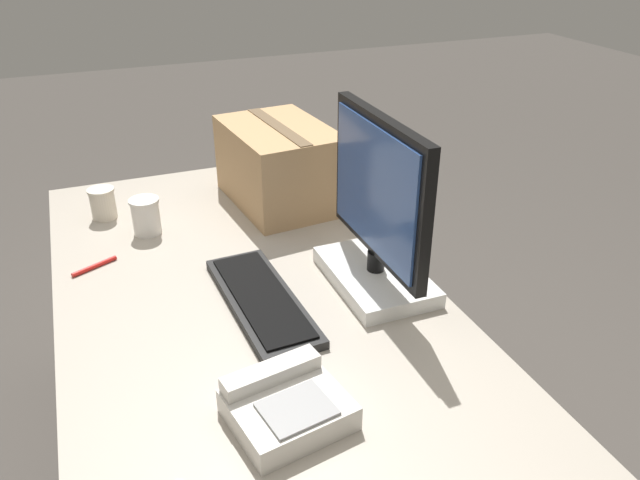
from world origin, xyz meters
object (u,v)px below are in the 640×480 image
object	(u,v)px
cardboard_box	(279,165)
monitor	(377,221)
paper_cup_right	(146,216)
desk_phone	(286,405)
keyboard	(262,300)
paper_cup_left	(103,203)
pen_marker	(94,266)

from	to	relation	value
cardboard_box	monitor	bearing A→B (deg)	6.48
monitor	paper_cup_right	distance (m)	0.71
desk_phone	keyboard	bearing A→B (deg)	160.08
paper_cup_left	keyboard	bearing A→B (deg)	26.07
monitor	pen_marker	bearing A→B (deg)	-117.24
paper_cup_left	desk_phone	bearing A→B (deg)	13.51
monitor	desk_phone	xyz separation A→B (m)	(0.37, -0.36, -0.14)
monitor	cardboard_box	xyz separation A→B (m)	(-0.56, -0.06, -0.05)
keyboard	desk_phone	distance (m)	0.38
desk_phone	paper_cup_left	size ratio (longest dim) A/B	2.45
paper_cup_right	pen_marker	xyz separation A→B (m)	(0.15, -0.16, -0.05)
desk_phone	pen_marker	distance (m)	0.76
monitor	paper_cup_left	bearing A→B (deg)	-136.77
monitor	pen_marker	size ratio (longest dim) A/B	3.71
paper_cup_left	pen_marker	bearing A→B (deg)	-9.79
keyboard	pen_marker	world-z (taller)	keyboard
pen_marker	paper_cup_right	bearing A→B (deg)	17.31
keyboard	desk_phone	size ratio (longest dim) A/B	1.92
monitor	paper_cup_right	size ratio (longest dim) A/B	4.08
desk_phone	paper_cup_right	bearing A→B (deg)	178.99
desk_phone	pen_marker	xyz separation A→B (m)	(-0.70, -0.29, -0.03)
paper_cup_left	pen_marker	xyz separation A→B (m)	(0.30, -0.05, -0.04)
paper_cup_left	cardboard_box	size ratio (longest dim) A/B	0.22
keyboard	paper_cup_right	size ratio (longest dim) A/B	4.16
keyboard	pen_marker	distance (m)	0.49
monitor	pen_marker	xyz separation A→B (m)	(-0.34, -0.66, -0.17)
keyboard	paper_cup_right	xyz separation A→B (m)	(-0.48, -0.20, 0.04)
pen_marker	cardboard_box	bearing A→B (deg)	-5.37
paper_cup_left	cardboard_box	bearing A→B (deg)	81.49
paper_cup_right	cardboard_box	size ratio (longest dim) A/B	0.25
paper_cup_right	pen_marker	world-z (taller)	paper_cup_right
paper_cup_left	cardboard_box	world-z (taller)	cardboard_box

